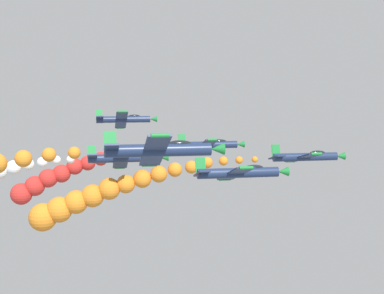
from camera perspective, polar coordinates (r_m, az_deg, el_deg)
The scene contains 8 objects.
airplane_lead at distance 72.60m, azimuth 12.34°, elevation -1.04°, with size 9.38×10.35×3.11m.
smoke_trail_lead at distance 69.21m, azimuth -10.72°, elevation -5.42°, with size 4.52×29.90×9.45m.
airplane_left_inner at distance 80.80m, azimuth 1.92°, elevation 0.25°, with size 9.26×10.35×3.35m.
smoke_trail_left_inner at distance 79.06m, azimuth -14.27°, elevation -3.08°, with size 3.32×22.95×8.47m.
airplane_right_inner at distance 57.11m, azimuth 5.20°, elevation -2.78°, with size 9.27×10.35×3.34m.
airplane_left_outer at distance 67.70m, azimuth -7.24°, elevation -1.18°, with size 8.99×10.35×3.93m.
airplane_right_outer at distance 89.96m, azimuth -7.34°, elevation 3.01°, with size 9.08×10.35×3.70m.
airplane_trailing at distance 44.63m, azimuth -3.40°, elevation -0.32°, with size 8.99×10.35×3.93m.
Camera 1 is at (66.61, -12.11, 117.89)m, focal length 49.04 mm.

